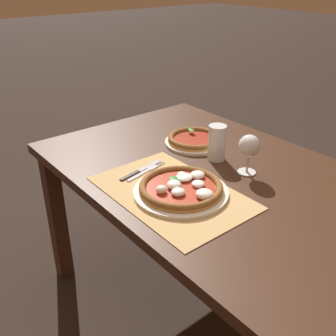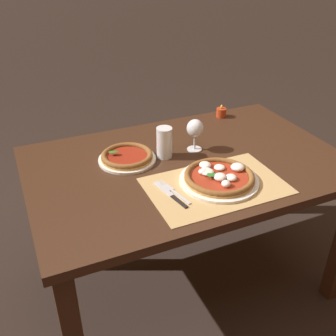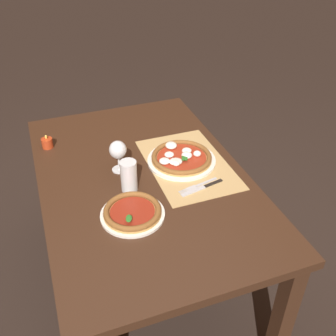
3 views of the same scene
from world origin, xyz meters
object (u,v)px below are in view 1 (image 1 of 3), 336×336
wine_glass (249,147)px  fork (147,171)px  knife (141,170)px  pizza_near (181,188)px  pint_glass (217,143)px  pizza_far (194,140)px

wine_glass → fork: 0.39m
knife → pizza_near: bearing=2.5°
fork → knife: size_ratio=0.93×
pizza_near → fork: bearing=179.8°
fork → pint_glass: bearing=73.7°
pizza_far → wine_glass: wine_glass is taller
pizza_far → pizza_near: bearing=-48.2°
pint_glass → knife: (-0.10, -0.30, -0.06)m
wine_glass → fork: size_ratio=0.78×
pizza_near → pint_glass: (-0.12, 0.29, 0.05)m
pizza_far → pint_glass: bearing=-11.6°
wine_glass → pint_glass: 0.16m
pizza_far → wine_glass: bearing=-5.1°
fork → knife: (-0.02, -0.01, 0.00)m
fork → wine_glass: bearing=50.6°
pizza_near → wine_glass: bearing=82.8°
pint_glass → pizza_near: bearing=-67.4°
pint_glass → wine_glass: bearing=2.0°
pizza_near → wine_glass: (0.04, 0.30, 0.08)m
pizza_near → pizza_far: size_ratio=1.26×
pizza_near → knife: bearing=-177.5°
pizza_near → pizza_far: bearing=131.8°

